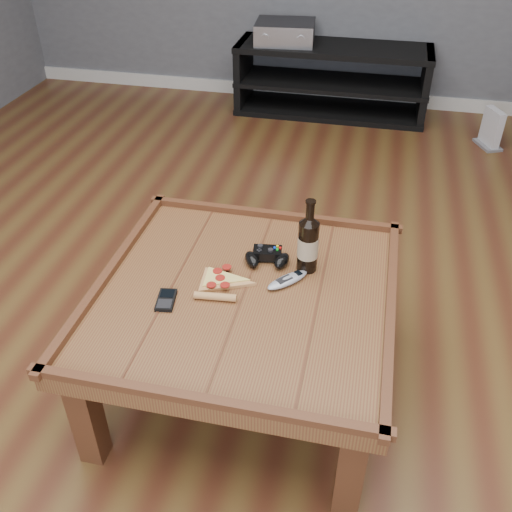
% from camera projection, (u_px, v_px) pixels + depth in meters
% --- Properties ---
extents(ground, '(6.00, 6.00, 0.00)m').
position_uv_depth(ground, '(246.00, 381.00, 2.19)').
color(ground, '#4C2515').
rests_on(ground, ground).
extents(baseboard, '(5.00, 0.02, 0.10)m').
position_uv_depth(baseboard, '(333.00, 95.00, 4.52)').
color(baseboard, silver).
rests_on(baseboard, ground).
extents(coffee_table, '(1.03, 1.03, 0.48)m').
position_uv_depth(coffee_table, '(244.00, 305.00, 1.96)').
color(coffee_table, '#5B2D1A').
rests_on(coffee_table, ground).
extents(media_console, '(1.40, 0.45, 0.50)m').
position_uv_depth(media_console, '(331.00, 81.00, 4.21)').
color(media_console, black).
rests_on(media_console, ground).
extents(beer_bottle, '(0.07, 0.07, 0.28)m').
position_uv_depth(beer_bottle, '(308.00, 243.00, 1.96)').
color(beer_bottle, black).
rests_on(beer_bottle, coffee_table).
extents(game_controller, '(0.18, 0.13, 0.05)m').
position_uv_depth(game_controller, '(267.00, 257.00, 2.05)').
color(game_controller, black).
rests_on(game_controller, coffee_table).
extents(pizza_slice, '(0.18, 0.27, 0.03)m').
position_uv_depth(pizza_slice, '(220.00, 282.00, 1.95)').
color(pizza_slice, tan).
rests_on(pizza_slice, coffee_table).
extents(smartphone, '(0.07, 0.11, 0.01)m').
position_uv_depth(smartphone, '(166.00, 300.00, 1.88)').
color(smartphone, black).
rests_on(smartphone, coffee_table).
extents(remote_control, '(0.15, 0.16, 0.02)m').
position_uv_depth(remote_control, '(288.00, 280.00, 1.96)').
color(remote_control, '#9499A1').
rests_on(remote_control, coffee_table).
extents(av_receiver, '(0.44, 0.38, 0.14)m').
position_uv_depth(av_receiver, '(285.00, 32.00, 4.08)').
color(av_receiver, black).
rests_on(av_receiver, media_console).
extents(game_console, '(0.19, 0.23, 0.26)m').
position_uv_depth(game_console, '(491.00, 130.00, 3.81)').
color(game_console, slate).
rests_on(game_console, ground).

